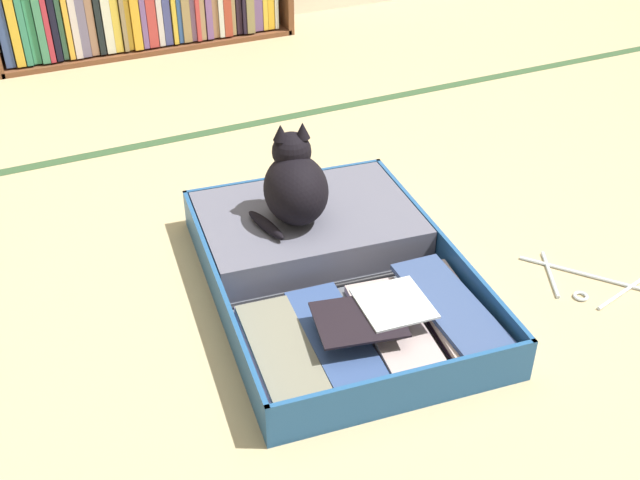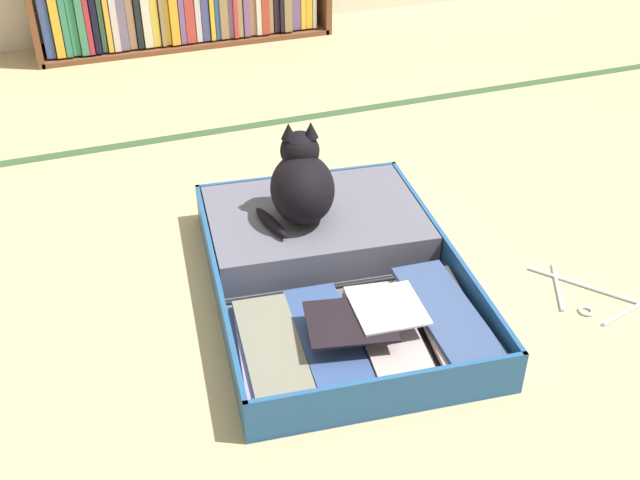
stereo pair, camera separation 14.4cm
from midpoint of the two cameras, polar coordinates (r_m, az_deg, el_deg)
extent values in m
plane|color=tan|center=(2.08, 3.85, -4.24)|extent=(10.00, 10.00, 0.00)
cube|color=#314F2E|center=(3.02, -7.06, 8.54)|extent=(4.80, 0.05, 0.00)
cube|color=brown|center=(3.93, -13.79, 14.10)|extent=(1.40, 0.28, 0.02)
cube|color=gold|center=(3.81, -23.34, 15.01)|extent=(0.04, 0.24, 0.37)
cube|color=#338565|center=(3.81, -22.69, 14.78)|extent=(0.03, 0.24, 0.32)
cube|color=#358B5E|center=(3.83, -22.16, 14.82)|extent=(0.03, 0.24, 0.30)
cube|color=#408862|center=(3.81, -21.63, 15.08)|extent=(0.03, 0.24, 0.33)
cube|color=#B42D3C|center=(3.81, -21.23, 15.44)|extent=(0.02, 0.24, 0.36)
cube|color=black|center=(3.82, -20.69, 15.17)|extent=(0.03, 0.24, 0.31)
cube|color=#40775D|center=(3.84, -20.25, 15.26)|extent=(0.02, 0.24, 0.30)
cube|color=gold|center=(3.82, -19.94, 15.86)|extent=(0.02, 0.24, 0.38)
cube|color=silver|center=(3.82, -19.49, 16.03)|extent=(0.03, 0.24, 0.39)
cube|color=slate|center=(3.84, -18.84, 15.54)|extent=(0.04, 0.24, 0.30)
cube|color=#986F56|center=(3.84, -18.33, 15.97)|extent=(0.03, 0.24, 0.34)
cube|color=black|center=(3.84, -17.75, 15.87)|extent=(0.03, 0.24, 0.31)
cube|color=silver|center=(3.84, -17.24, 16.33)|extent=(0.04, 0.24, 0.36)
cube|color=gold|center=(3.85, -16.66, 16.43)|extent=(0.03, 0.24, 0.36)
cube|color=#8E7A53|center=(3.84, -16.16, 16.61)|extent=(0.02, 0.24, 0.37)
cube|color=gold|center=(3.87, -15.78, 16.29)|extent=(0.02, 0.24, 0.31)
cube|color=gold|center=(3.86, -15.23, 16.34)|extent=(0.04, 0.24, 0.32)
cube|color=#6F5190|center=(3.87, -14.68, 16.40)|extent=(0.03, 0.24, 0.31)
cube|color=#B93B39|center=(3.87, -14.16, 16.76)|extent=(0.04, 0.24, 0.34)
cube|color=#3F4585|center=(3.89, -13.06, 16.86)|extent=(0.04, 0.24, 0.32)
cube|color=#997F50|center=(3.91, -11.68, 17.00)|extent=(0.04, 0.24, 0.31)
cube|color=#204F85|center=(1.91, 1.35, -7.92)|extent=(0.69, 0.54, 0.01)
cube|color=#204F85|center=(1.72, 4.05, -11.39)|extent=(0.64, 0.08, 0.12)
cube|color=#204F85|center=(1.81, -8.20, -8.71)|extent=(0.06, 0.47, 0.12)
cube|color=#204F85|center=(1.98, 10.06, -4.65)|extent=(0.06, 0.47, 0.12)
cube|color=#50545B|center=(1.90, 1.35, -7.69)|extent=(0.67, 0.51, 0.01)
cube|color=#204F85|center=(2.26, -2.73, -0.36)|extent=(0.69, 0.54, 0.01)
cube|color=#204F85|center=(2.42, -4.32, 3.60)|extent=(0.64, 0.08, 0.12)
cube|color=#204F85|center=(2.19, -10.77, -0.68)|extent=(0.06, 0.47, 0.12)
cube|color=#204F85|center=(2.33, 4.75, 2.17)|extent=(0.06, 0.47, 0.12)
cube|color=#50545B|center=(2.26, -2.74, -0.15)|extent=(0.67, 0.51, 0.01)
cylinder|color=black|center=(2.07, -0.88, -3.55)|extent=(0.62, 0.08, 0.02)
cube|color=gray|center=(1.85, -5.42, -8.77)|extent=(0.20, 0.42, 0.02)
cube|color=slate|center=(1.83, -5.07, -8.52)|extent=(0.18, 0.42, 0.01)
cube|color=#9770A5|center=(1.88, -0.87, -7.84)|extent=(0.18, 0.40, 0.02)
cube|color=#31497C|center=(1.87, -1.00, -7.38)|extent=(0.18, 0.42, 0.01)
cube|color=#7B6A5D|center=(1.91, 3.72, -6.93)|extent=(0.19, 0.42, 0.02)
cube|color=#AC9895|center=(1.90, 3.38, -6.52)|extent=(0.19, 0.38, 0.02)
cube|color=#9E8093|center=(1.97, 7.64, -5.88)|extent=(0.17, 0.38, 0.02)
cube|color=#26192D|center=(1.96, 7.69, -5.44)|extent=(0.19, 0.37, 0.02)
cube|color=tan|center=(1.94, 7.72, -5.20)|extent=(0.20, 0.41, 0.01)
cube|color=#354975|center=(1.93, 7.58, -4.80)|extent=(0.16, 0.40, 0.01)
cube|color=white|center=(1.87, 3.37, -4.83)|extent=(0.18, 0.19, 0.01)
cube|color=black|center=(1.83, 0.66, -6.04)|extent=(0.24, 0.22, 0.01)
cube|color=#575868|center=(2.23, -2.77, 0.93)|extent=(0.66, 0.51, 0.11)
torus|color=white|center=(2.20, -3.18, 1.92)|extent=(0.12, 0.12, 0.01)
cylinder|color=black|center=(2.38, -8.37, 2.74)|extent=(0.02, 0.02, 0.11)
cylinder|color=black|center=(2.46, -0.24, 4.15)|extent=(0.02, 0.02, 0.11)
cube|color=yellow|center=(1.65, -2.32, -11.86)|extent=(0.04, 0.01, 0.02)
cube|color=#2E8C3F|center=(1.68, 0.00, -11.99)|extent=(0.04, 0.01, 0.02)
cube|color=red|center=(1.78, 9.83, -9.36)|extent=(0.04, 0.01, 0.03)
cube|color=yellow|center=(1.69, -1.64, -12.88)|extent=(0.03, 0.00, 0.03)
ellipsoid|color=black|center=(2.12, -3.78, 3.76)|extent=(0.23, 0.26, 0.19)
ellipsoid|color=black|center=(2.20, -4.01, 3.58)|extent=(0.14, 0.11, 0.11)
sphere|color=black|center=(2.12, -4.11, 6.62)|extent=(0.11, 0.11, 0.11)
cone|color=black|center=(2.09, -3.32, 8.21)|extent=(0.04, 0.04, 0.05)
cone|color=black|center=(2.08, -4.99, 8.04)|extent=(0.04, 0.04, 0.05)
sphere|color=#D1D242|center=(2.16, -3.78, 7.37)|extent=(0.02, 0.02, 0.02)
sphere|color=#D1D242|center=(2.16, -4.84, 7.26)|extent=(0.02, 0.02, 0.02)
ellipsoid|color=black|center=(2.12, -6.05, 1.10)|extent=(0.07, 0.18, 0.03)
cylinder|color=silver|center=(2.24, 17.79, -2.59)|extent=(0.25, 0.31, 0.01)
cylinder|color=silver|center=(2.20, 20.00, -3.83)|extent=(0.21, 0.06, 0.01)
cylinder|color=silver|center=(2.22, 15.15, -2.55)|extent=(0.11, 0.19, 0.01)
torus|color=silver|center=(2.16, 17.22, -4.11)|extent=(0.06, 0.06, 0.01)
camera|label=1|loc=(0.07, -92.10, -1.41)|focal=42.56mm
camera|label=2|loc=(0.07, 87.90, 1.41)|focal=42.56mm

